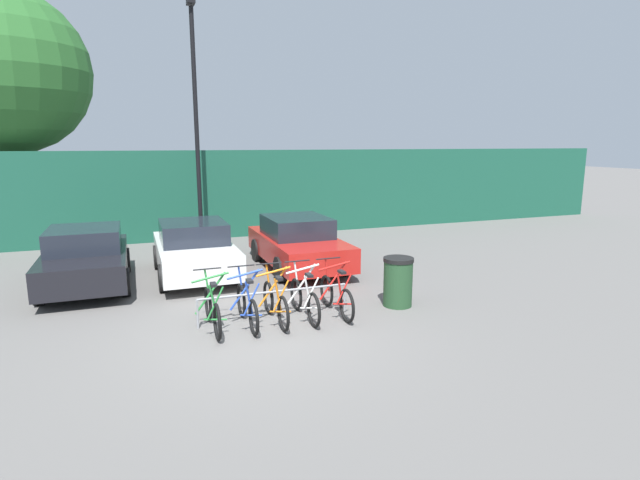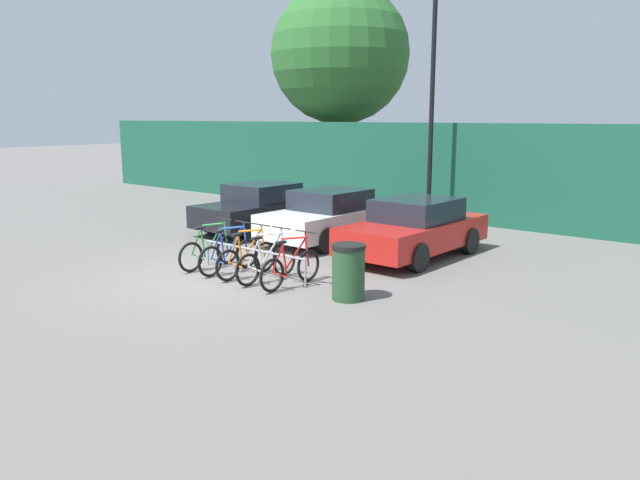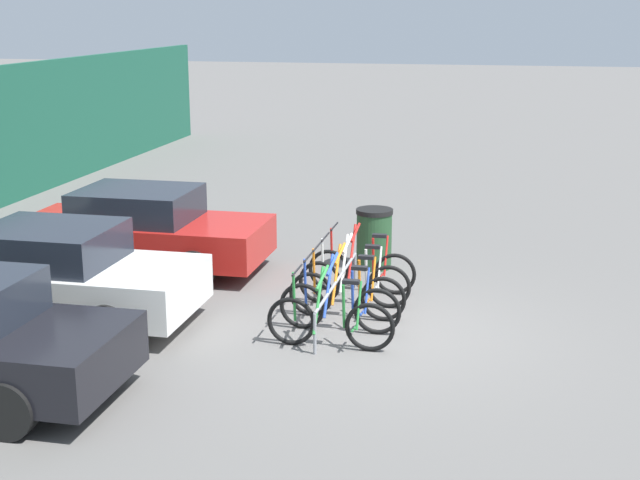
# 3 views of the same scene
# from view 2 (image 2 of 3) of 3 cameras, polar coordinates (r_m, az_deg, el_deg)

# --- Properties ---
(ground_plane) EXTENTS (120.00, 120.00, 0.00)m
(ground_plane) POSITION_cam_2_polar(r_m,az_deg,el_deg) (13.18, -9.62, -3.42)
(ground_plane) COLOR #605E5B
(hoarding_wall) EXTENTS (36.00, 0.16, 3.11)m
(hoarding_wall) POSITION_cam_2_polar(r_m,az_deg,el_deg) (20.31, 11.15, 6.09)
(hoarding_wall) COLOR #19513D
(hoarding_wall) RESTS_ON ground
(bike_rack) EXTENTS (2.98, 0.04, 0.57)m
(bike_rack) POSITION_cam_2_polar(r_m,az_deg,el_deg) (13.18, -6.15, -1.21)
(bike_rack) COLOR gray
(bike_rack) RESTS_ON ground
(bicycle_green) EXTENTS (0.68, 1.71, 1.05)m
(bicycle_green) POSITION_cam_2_polar(r_m,az_deg,el_deg) (13.99, -10.05, -0.99)
(bicycle_green) COLOR black
(bicycle_green) RESTS_ON ground
(bicycle_blue) EXTENTS (0.68, 1.71, 1.05)m
(bicycle_blue) POSITION_cam_2_polar(r_m,az_deg,el_deg) (13.52, -8.30, -1.37)
(bicycle_blue) COLOR black
(bicycle_blue) RESTS_ON ground
(bicycle_orange) EXTENTS (0.68, 1.71, 1.05)m
(bicycle_orange) POSITION_cam_2_polar(r_m,az_deg,el_deg) (13.12, -6.71, -1.71)
(bicycle_orange) COLOR black
(bicycle_orange) RESTS_ON ground
(bicycle_white) EXTENTS (0.68, 1.71, 1.05)m
(bicycle_white) POSITION_cam_2_polar(r_m,az_deg,el_deg) (12.71, -4.89, -2.09)
(bicycle_white) COLOR black
(bicycle_white) RESTS_ON ground
(bicycle_red) EXTENTS (0.68, 1.71, 1.05)m
(bicycle_red) POSITION_cam_2_polar(r_m,az_deg,el_deg) (12.26, -2.68, -2.56)
(bicycle_red) COLOR black
(bicycle_red) RESTS_ON ground
(car_black) EXTENTS (1.91, 3.92, 1.40)m
(car_black) POSITION_cam_2_polar(r_m,az_deg,el_deg) (18.23, -5.47, 2.95)
(car_black) COLOR black
(car_black) RESTS_ON ground
(car_white) EXTENTS (1.91, 3.95, 1.40)m
(car_white) POSITION_cam_2_polar(r_m,az_deg,el_deg) (16.61, 0.82, 2.19)
(car_white) COLOR silver
(car_white) RESTS_ON ground
(car_red) EXTENTS (1.91, 4.16, 1.40)m
(car_red) POSITION_cam_2_polar(r_m,az_deg,el_deg) (14.95, 8.65, 1.06)
(car_red) COLOR red
(car_red) RESTS_ON ground
(lamp_post) EXTENTS (0.24, 0.44, 7.73)m
(lamp_post) POSITION_cam_2_polar(r_m,az_deg,el_deg) (19.33, 10.25, 13.83)
(lamp_post) COLOR black
(lamp_post) RESTS_ON ground
(trash_bin) EXTENTS (0.63, 0.63, 1.03)m
(trash_bin) POSITION_cam_2_polar(r_m,az_deg,el_deg) (11.37, 2.61, -2.93)
(trash_bin) COLOR #234728
(trash_bin) RESTS_ON ground
(tree_behind_hoarding) EXTENTS (5.32, 5.32, 8.31)m
(tree_behind_hoarding) POSITION_cam_2_polar(r_m,az_deg,el_deg) (24.95, 1.85, 16.55)
(tree_behind_hoarding) COLOR brown
(tree_behind_hoarding) RESTS_ON ground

